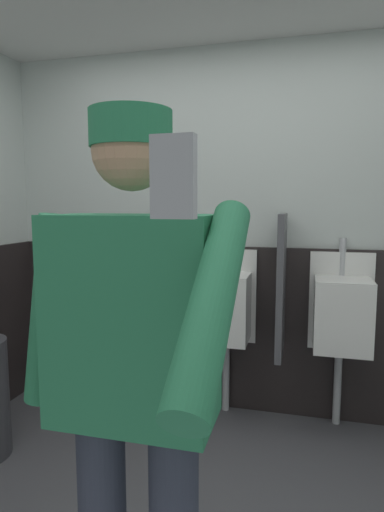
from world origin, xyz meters
The scene contains 8 objects.
wall_back centered at (0.00, 1.58, 1.26)m, with size 3.96×0.12×2.52m, color silver.
wainscot_band_back centered at (0.00, 1.51, 0.58)m, with size 3.36×0.03×1.17m, color black.
urinal_left centered at (-0.08, 1.36, 0.78)m, with size 0.40×0.34×1.24m.
urinal_middle centered at (0.67, 1.36, 0.78)m, with size 0.40×0.34×1.24m.
privacy_divider_panel centered at (0.30, 1.29, 0.95)m, with size 0.04×0.40×0.90m, color #4C4C51.
person centered at (-0.01, -0.37, 1.00)m, with size 0.66×0.60×1.70m.
cell_phone centered at (0.26, -0.87, 1.49)m, with size 0.06×0.02×0.11m, color #A5A8B2.
soap_dispenser centered at (-0.58, 1.48, 1.35)m, with size 0.10×0.07×0.18m, color silver.
Camera 1 is at (0.43, -1.42, 1.46)m, focal length 30.08 mm.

